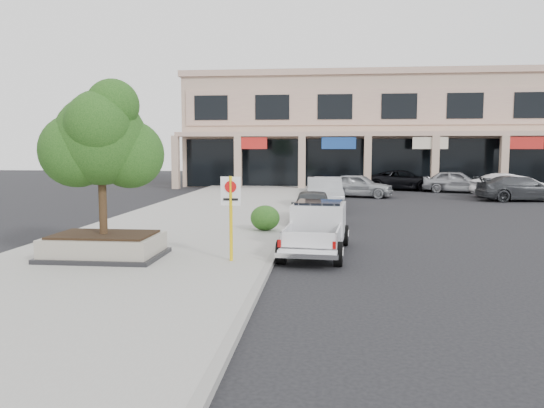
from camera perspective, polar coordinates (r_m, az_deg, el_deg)
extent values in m
plane|color=black|center=(14.30, 5.96, -6.93)|extent=(120.00, 120.00, 0.00)
cube|color=gray|center=(20.92, -9.28, -2.65)|extent=(8.00, 52.00, 0.15)
cube|color=gray|center=(20.24, 1.59, -2.86)|extent=(0.20, 52.00, 0.15)
cube|color=tan|center=(48.63, 15.62, 7.32)|extent=(40.00, 10.00, 9.00)
cube|color=tan|center=(48.98, 15.78, 12.88)|extent=(40.40, 10.40, 0.50)
cube|color=tan|center=(42.62, 16.98, 7.23)|extent=(40.00, 2.20, 0.35)
cube|color=tan|center=(42.72, -10.32, 4.44)|extent=(0.55, 0.55, 4.20)
cube|color=black|center=(43.65, 16.63, 4.18)|extent=(39.20, 0.08, 3.90)
cube|color=black|center=(15.62, -17.57, -5.29)|extent=(3.20, 2.20, 0.12)
cube|color=gray|center=(15.57, -17.61, -4.17)|extent=(3.00, 2.00, 0.50)
cube|color=black|center=(15.52, -17.64, -3.15)|extent=(2.70, 1.70, 0.06)
cylinder|color=black|center=(15.39, -17.77, 1.01)|extent=(0.22, 0.22, 2.20)
sphere|color=#153B10|center=(15.34, -17.95, 6.60)|extent=(2.50, 2.50, 2.50)
sphere|color=#153B10|center=(15.35, -15.05, 5.19)|extent=(1.90, 1.90, 1.90)
sphere|color=#153B10|center=(15.93, -18.29, 8.71)|extent=(1.60, 1.60, 1.60)
cylinder|color=yellow|center=(14.35, -4.44, -1.60)|extent=(0.09, 0.09, 2.30)
cube|color=white|center=(14.27, -4.46, 1.39)|extent=(0.55, 0.03, 0.78)
cylinder|color=red|center=(14.24, -4.49, 1.86)|extent=(0.32, 0.02, 0.32)
ellipsoid|color=#144112|center=(19.72, -0.75, -1.50)|extent=(1.10, 0.99, 0.93)
imported|color=#303336|center=(22.31, 4.36, -0.35)|extent=(1.79, 4.33, 1.47)
imported|color=#A4A7AC|center=(27.97, 5.66, 1.14)|extent=(2.03, 5.15, 1.67)
imported|color=silver|center=(33.12, 5.70, 1.65)|extent=(2.18, 4.88, 1.39)
imported|color=black|center=(36.87, 5.83, 2.06)|extent=(2.65, 5.04, 1.35)
imported|color=#A3A7AB|center=(35.33, 9.26, 2.00)|extent=(4.87, 2.98, 1.55)
imported|color=silver|center=(37.77, 24.21, 1.81)|extent=(4.78, 1.81, 1.56)
imported|color=#303235|center=(35.65, 25.22, 1.53)|extent=(5.50, 2.76, 1.53)
imported|color=black|center=(41.92, 14.03, 2.50)|extent=(5.97, 3.90, 1.53)
imported|color=#93959A|center=(40.71, 19.23, 2.31)|extent=(5.09, 3.20, 1.61)
imported|color=silver|center=(35.91, 25.05, 1.56)|extent=(4.83, 2.22, 1.53)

